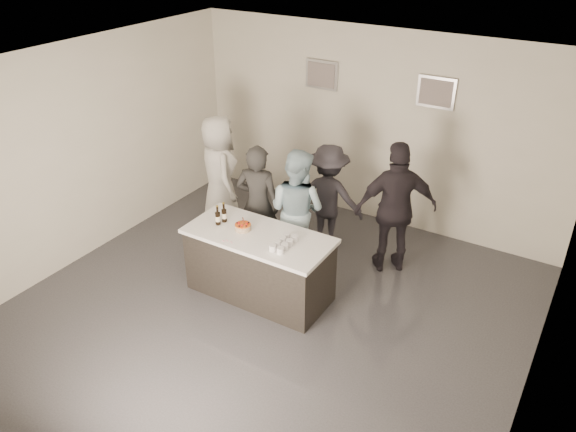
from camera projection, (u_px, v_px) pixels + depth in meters
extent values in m
plane|color=#3D3D42|center=(267.00, 313.00, 7.01)|extent=(6.00, 6.00, 0.00)
plane|color=white|center=(262.00, 74.00, 5.56)|extent=(6.00, 6.00, 0.00)
cube|color=silver|center=(373.00, 128.00, 8.53)|extent=(6.00, 0.04, 3.00)
cube|color=silver|center=(36.00, 374.00, 4.05)|extent=(6.00, 0.04, 3.00)
cube|color=silver|center=(82.00, 153.00, 7.66)|extent=(0.04, 6.00, 3.00)
cube|color=silver|center=(550.00, 291.00, 4.92)|extent=(0.04, 6.00, 3.00)
cube|color=#B2B2B7|center=(322.00, 75.00, 8.58)|extent=(0.54, 0.04, 0.44)
cube|color=#B2B2B7|center=(436.00, 92.00, 7.76)|extent=(0.54, 0.04, 0.44)
cube|color=white|center=(259.00, 265.00, 7.16)|extent=(1.86, 0.86, 0.90)
cylinder|color=orange|center=(243.00, 227.00, 7.02)|extent=(0.20, 0.20, 0.07)
cylinder|color=black|center=(224.00, 212.00, 7.16)|extent=(0.07, 0.07, 0.26)
cylinder|color=black|center=(218.00, 215.00, 7.09)|extent=(0.07, 0.07, 0.26)
cube|color=#C78812|center=(284.00, 243.00, 6.68)|extent=(0.19, 0.40, 0.08)
cube|color=pink|center=(225.00, 239.00, 6.83)|extent=(0.24, 0.08, 0.01)
imported|color=#262626|center=(258.00, 204.00, 7.71)|extent=(0.71, 0.56, 1.73)
imported|color=#9BBCCB|center=(297.00, 210.00, 7.57)|extent=(0.88, 0.70, 1.74)
imported|color=silver|center=(219.00, 172.00, 8.59)|extent=(1.04, 0.98, 1.78)
imported|color=black|center=(396.00, 208.00, 7.46)|extent=(1.16, 1.01, 1.87)
imported|color=#2A2930|center=(328.00, 197.00, 8.06)|extent=(1.13, 0.80, 1.59)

